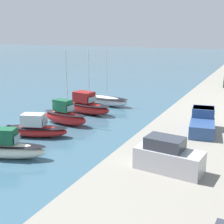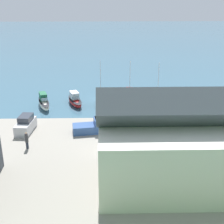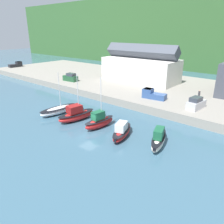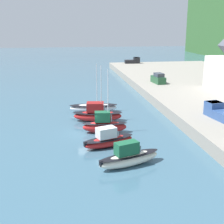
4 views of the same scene
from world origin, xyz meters
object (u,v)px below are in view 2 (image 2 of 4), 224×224
at_px(moored_boat_3, 75,100).
at_px(parked_car_3, 26,125).
at_px(moored_boat_0, 157,100).
at_px(person_on_quay, 27,140).
at_px(pickup_truck_1, 94,126).
at_px(moored_boat_2, 101,99).
at_px(moored_boat_4, 44,102).
at_px(moored_boat_1, 130,98).

relative_size(moored_boat_3, parked_car_3, 1.49).
height_order(moored_boat_0, person_on_quay, moored_boat_0).
bearing_deg(person_on_quay, pickup_truck_1, -150.15).
distance_m(parked_car_3, person_on_quay, 5.17).
height_order(moored_boat_2, pickup_truck_1, moored_boat_2).
relative_size(moored_boat_2, parked_car_3, 1.86).
distance_m(moored_boat_3, person_on_quay, 20.16).
distance_m(moored_boat_4, pickup_truck_1, 16.81).
bearing_deg(moored_boat_1, parked_car_3, 52.77).
bearing_deg(parked_car_3, moored_boat_0, -137.63).
height_order(moored_boat_1, moored_boat_4, moored_boat_1).
xyz_separation_m(parked_car_3, pickup_truck_1, (-9.14, 0.51, -0.10)).
xyz_separation_m(moored_boat_2, moored_boat_4, (10.05, 1.06, -0.12)).
bearing_deg(moored_boat_0, pickup_truck_1, 58.32).
bearing_deg(parked_car_3, pickup_truck_1, -177.36).
height_order(moored_boat_2, moored_boat_4, moored_boat_2).
relative_size(moored_boat_1, moored_boat_3, 1.23).
xyz_separation_m(moored_boat_1, moored_boat_2, (5.18, 0.32, 0.03)).
xyz_separation_m(moored_boat_0, pickup_truck_1, (10.91, 15.36, 1.69)).
xyz_separation_m(moored_boat_3, parked_car_3, (5.19, 14.69, 1.67)).
distance_m(moored_boat_0, moored_boat_4, 20.23).
xyz_separation_m(moored_boat_0, moored_boat_4, (20.18, 1.42, 0.21)).
distance_m(moored_boat_2, parked_car_3, 17.61).
bearing_deg(person_on_quay, parked_car_3, -75.36).
xyz_separation_m(moored_boat_2, person_on_quay, (8.60, 19.49, 1.63)).
bearing_deg(parked_car_3, person_on_quay, 110.46).
distance_m(moored_boat_3, pickup_truck_1, 15.78).
xyz_separation_m(moored_boat_1, moored_boat_3, (9.89, 0.11, -0.19)).
relative_size(parked_car_3, pickup_truck_1, 0.88).
bearing_deg(pickup_truck_1, moored_boat_1, 150.34).
distance_m(moored_boat_0, moored_boat_1, 4.96).
xyz_separation_m(moored_boat_1, pickup_truck_1, (5.95, 15.32, 1.38)).
height_order(moored_boat_1, parked_car_3, moored_boat_1).
distance_m(parked_car_3, pickup_truck_1, 9.15).
height_order(parked_car_3, person_on_quay, parked_car_3).
bearing_deg(person_on_quay, moored_boat_4, -85.51).
relative_size(moored_boat_0, person_on_quay, 3.60).
bearing_deg(moored_boat_2, moored_boat_0, -172.20).
xyz_separation_m(moored_boat_2, pickup_truck_1, (0.77, 15.00, 1.35)).
height_order(moored_boat_3, parked_car_3, parked_car_3).
bearing_deg(moored_boat_3, parked_car_3, 51.32).
height_order(moored_boat_2, parked_car_3, moored_boat_2).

